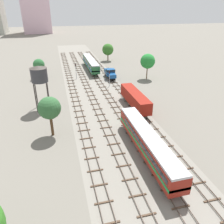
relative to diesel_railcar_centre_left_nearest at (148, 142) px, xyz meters
name	(u,v)px	position (x,y,z in m)	size (l,w,h in m)	color
ground_plane	(99,94)	(-2.19, 28.87, -2.60)	(480.00, 480.00, 0.00)	slate
ballast_bed	(99,94)	(-2.19, 28.87, -2.59)	(17.17, 176.00, 0.01)	gray
track_far_left	(74,95)	(-8.78, 29.87, -2.46)	(2.40, 126.00, 0.29)	#47382D
track_left	(90,93)	(-4.39, 29.87, -2.46)	(2.40, 126.00, 0.29)	#47382D
track_centre_left	(106,92)	(0.00, 29.87, -2.46)	(2.40, 126.00, 0.29)	#47382D
track_centre	(121,91)	(4.39, 29.87, -2.46)	(2.40, 126.00, 0.29)	#47382D
diesel_railcar_centre_left_nearest	(148,142)	(0.00, 0.00, 0.00)	(2.96, 20.50, 3.80)	maroon
freight_boxcar_centre_near	(135,98)	(4.40, 18.10, -0.15)	(2.87, 14.00, 3.60)	maroon
shunter_loco_centre_mid	(110,73)	(4.39, 42.35, -0.59)	(2.74, 8.46, 3.10)	#194C8C
passenger_coach_centre_left_midfar	(91,63)	(0.00, 55.47, 0.02)	(2.96, 22.00, 3.80)	#286638
water_tower	(39,75)	(-16.61, 23.14, 5.64)	(3.82, 3.82, 10.18)	#2D2826
signal_post_nearest	(76,69)	(-6.58, 44.79, 0.74)	(0.28, 0.47, 5.23)	gray
signal_post_near	(109,76)	(2.19, 34.52, 0.55)	(0.28, 0.47, 4.91)	gray
lineside_tree_0	(148,61)	(16.19, 39.28, 3.23)	(4.76, 4.76, 8.22)	#4C331E
lineside_tree_1	(49,108)	(-14.67, 10.33, 2.91)	(4.09, 4.09, 7.60)	#4C331E
lineside_tree_2	(108,50)	(9.89, 68.68, 2.28)	(4.91, 4.91, 7.35)	#4C331E
lineside_tree_3	(39,65)	(-18.21, 48.51, 2.02)	(3.69, 3.69, 6.50)	#4C331E
skyline_tower_1	(35,1)	(-24.56, 197.70, 23.88)	(23.66, 24.45, 52.96)	beige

